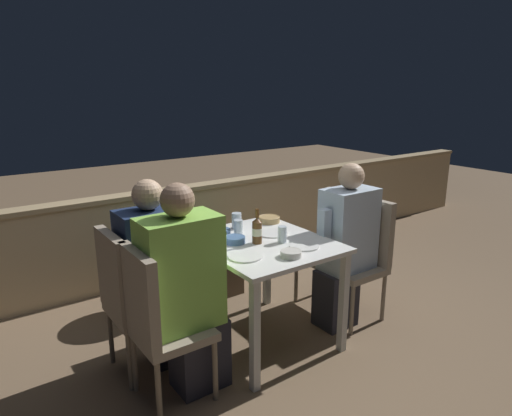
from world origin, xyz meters
TOP-DOWN VIEW (x-y plane):
  - ground_plane at (0.00, 0.00)m, footprint 16.00×16.00m
  - parapet_wall at (0.00, 1.48)m, footprint 9.00×0.18m
  - dining_table at (0.00, 0.00)m, footprint 0.84×0.97m
  - planter_hedge at (-0.16, 0.88)m, footprint 0.95×0.47m
  - chair_left_near at (-0.89, -0.20)m, footprint 0.42×0.41m
  - person_green_blouse at (-0.68, -0.20)m, footprint 0.51×0.26m
  - chair_left_far at (-0.91, 0.17)m, footprint 0.42×0.41m
  - person_navy_jumper at (-0.70, 0.17)m, footprint 0.48×0.26m
  - chair_right_near at (0.86, -0.15)m, footprint 0.42×0.41m
  - person_blue_shirt at (0.66, -0.15)m, footprint 0.49×0.26m
  - chair_right_far at (0.87, 0.14)m, footprint 0.42×0.41m
  - beer_bottle at (-0.05, -0.01)m, footprint 0.07×0.07m
  - plate_0 at (0.16, 0.10)m, footprint 0.24×0.24m
  - plate_1 at (0.16, -0.25)m, footprint 0.20×0.20m
  - plate_2 at (-0.26, -0.18)m, footprint 0.22×0.22m
  - bowl_0 at (-0.16, 0.27)m, footprint 0.12×0.12m
  - bowl_1 at (-0.17, 0.08)m, footprint 0.14×0.14m
  - bowl_2 at (-0.03, -0.34)m, footprint 0.13×0.13m
  - bowl_3 at (0.31, 0.33)m, footprint 0.17×0.17m
  - glass_cup_0 at (-0.24, 0.19)m, footprint 0.07×0.07m
  - glass_cup_1 at (0.10, -0.10)m, footprint 0.06×0.06m
  - glass_cup_2 at (-0.34, -0.01)m, footprint 0.07×0.07m
  - glass_cup_3 at (-0.33, 0.14)m, footprint 0.08×0.08m
  - glass_cup_4 at (0.02, 0.35)m, footprint 0.07×0.07m
  - glass_cup_5 at (-0.05, 0.22)m, footprint 0.06×0.06m

SIDE VIEW (x-z plane):
  - ground_plane at x=0.00m, z-range 0.00..0.00m
  - planter_hedge at x=-0.16m, z-range 0.04..0.70m
  - parapet_wall at x=0.00m, z-range 0.01..0.86m
  - chair_left_near at x=-0.89m, z-range 0.08..1.03m
  - chair_left_far at x=-0.91m, z-range 0.08..1.03m
  - chair_right_near at x=0.86m, z-range 0.08..1.03m
  - chair_right_far at x=0.87m, z-range 0.08..1.03m
  - person_navy_jumper at x=-0.70m, z-range 0.00..1.25m
  - person_blue_shirt at x=0.66m, z-range 0.00..1.25m
  - person_green_blouse at x=-0.68m, z-range 0.00..1.29m
  - dining_table at x=0.00m, z-range 0.28..1.03m
  - plate_0 at x=0.16m, z-range 0.76..0.77m
  - plate_1 at x=0.16m, z-range 0.76..0.77m
  - plate_2 at x=-0.26m, z-range 0.76..0.77m
  - bowl_2 at x=-0.03m, z-range 0.76..0.80m
  - bowl_1 at x=-0.17m, z-range 0.76..0.80m
  - bowl_3 at x=0.31m, z-range 0.76..0.80m
  - bowl_0 at x=-0.16m, z-range 0.76..0.81m
  - glass_cup_0 at x=-0.24m, z-range 0.76..0.84m
  - glass_cup_3 at x=-0.33m, z-range 0.76..0.84m
  - glass_cup_2 at x=-0.34m, z-range 0.76..0.86m
  - glass_cup_5 at x=-0.05m, z-range 0.76..0.86m
  - glass_cup_1 at x=0.10m, z-range 0.76..0.87m
  - glass_cup_4 at x=0.02m, z-range 0.76..0.87m
  - beer_bottle at x=-0.05m, z-range 0.73..0.97m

